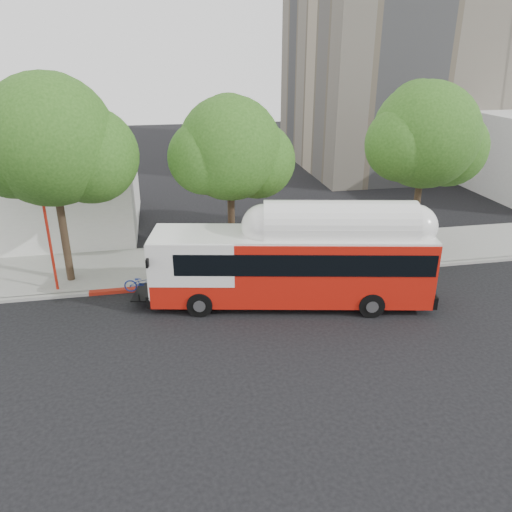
{
  "coord_description": "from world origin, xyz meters",
  "views": [
    {
      "loc": [
        -4.32,
        -17.79,
        10.54
      ],
      "look_at": [
        -0.31,
        3.0,
        1.7
      ],
      "focal_mm": 35.0,
      "sensor_mm": 36.0,
      "label": 1
    }
  ],
  "objects": [
    {
      "name": "red_curb_segment",
      "position": [
        -3.0,
        3.9,
        0.08
      ],
      "size": [
        10.0,
        0.32,
        0.16
      ],
      "primitive_type": "cube",
      "color": "#9D1F11",
      "rests_on": "ground"
    },
    {
      "name": "signal_pole",
      "position": [
        -9.46,
        4.49,
        2.33
      ],
      "size": [
        0.13,
        0.43,
        4.54
      ],
      "color": "red",
      "rests_on": "ground"
    },
    {
      "name": "ground",
      "position": [
        0.0,
        0.0,
        0.0
      ],
      "size": [
        120.0,
        120.0,
        0.0
      ],
      "primitive_type": "plane",
      "color": "black",
      "rests_on": "ground"
    },
    {
      "name": "sidewalk",
      "position": [
        0.0,
        6.5,
        0.07
      ],
      "size": [
        60.0,
        5.0,
        0.15
      ],
      "primitive_type": "cube",
      "color": "gray",
      "rests_on": "ground"
    },
    {
      "name": "street_tree_mid",
      "position": [
        -0.59,
        6.06,
        5.91
      ],
      "size": [
        5.75,
        5.0,
        8.62
      ],
      "color": "#2D2116",
      "rests_on": "ground"
    },
    {
      "name": "low_commercial_bldg",
      "position": [
        -14.0,
        14.0,
        2.15
      ],
      "size": [
        16.2,
        10.2,
        4.25
      ],
      "color": "silver",
      "rests_on": "ground"
    },
    {
      "name": "street_tree_right",
      "position": [
        9.44,
        5.86,
        6.26
      ],
      "size": [
        6.21,
        5.4,
        9.18
      ],
      "color": "#2D2116",
      "rests_on": "ground"
    },
    {
      "name": "street_tree_left",
      "position": [
        -8.53,
        5.56,
        6.6
      ],
      "size": [
        6.67,
        5.8,
        9.74
      ],
      "color": "#2D2116",
      "rests_on": "ground"
    },
    {
      "name": "curb_strip",
      "position": [
        0.0,
        3.9,
        0.07
      ],
      "size": [
        60.0,
        0.3,
        0.15
      ],
      "primitive_type": "cube",
      "color": "gray",
      "rests_on": "ground"
    },
    {
      "name": "transit_bus",
      "position": [
        1.0,
        1.36,
        1.77
      ],
      "size": [
        13.03,
        4.9,
        3.8
      ],
      "rotation": [
        0.0,
        0.0,
        -0.2
      ],
      "color": "red",
      "rests_on": "ground"
    }
  ]
}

